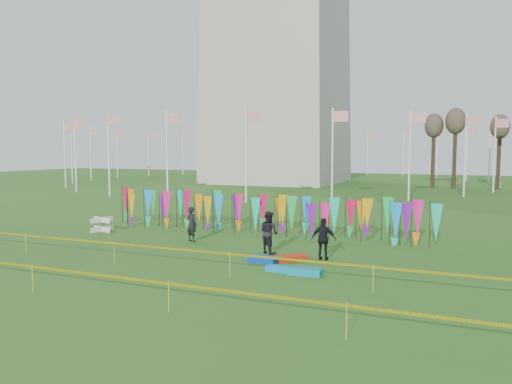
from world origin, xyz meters
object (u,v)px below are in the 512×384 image
at_px(box_kite, 102,224).
at_px(kite_bag_turquoise, 280,269).
at_px(person_mid, 269,232).
at_px(kite_bag_blue, 263,260).
at_px(person_left, 192,224).
at_px(person_right, 324,239).
at_px(kite_bag_teal, 305,272).
at_px(kite_bag_red, 291,258).

xyz_separation_m(box_kite, kite_bag_turquoise, (12.14, -4.54, -0.32)).
distance_m(person_mid, kite_bag_blue, 2.00).
xyz_separation_m(person_left, person_mid, (4.53, -1.11, 0.06)).
height_order(person_mid, person_right, person_mid).
distance_m(kite_bag_turquoise, kite_bag_teal, 1.02).
bearing_deg(kite_bag_teal, kite_bag_red, 121.48).
relative_size(person_left, kite_bag_blue, 1.50).
bearing_deg(kite_bag_turquoise, person_right, 69.08).
bearing_deg(box_kite, kite_bag_turquoise, -20.50).
distance_m(box_kite, person_mid, 10.69).
distance_m(person_mid, kite_bag_red, 1.96).
xyz_separation_m(person_left, kite_bag_red, (5.95, -2.18, -0.75)).
relative_size(person_right, kite_bag_red, 1.38).
bearing_deg(kite_bag_teal, person_right, 90.91).
xyz_separation_m(person_mid, kite_bag_teal, (2.60, -3.00, -0.81)).
xyz_separation_m(person_left, kite_bag_blue, (5.00, -2.88, -0.74)).
height_order(person_left, kite_bag_teal, person_left).
height_order(box_kite, kite_bag_teal, box_kite).
relative_size(box_kite, person_right, 0.48).
bearing_deg(kite_bag_red, person_left, 159.86).
bearing_deg(box_kite, person_mid, -8.88).
distance_m(person_left, kite_bag_blue, 5.81).
height_order(kite_bag_blue, kite_bag_teal, kite_bag_blue).
distance_m(person_left, person_mid, 4.66).
relative_size(box_kite, kite_bag_red, 0.66).
bearing_deg(kite_bag_turquoise, box_kite, 159.50).
height_order(kite_bag_turquoise, kite_bag_teal, kite_bag_teal).
height_order(person_right, kite_bag_teal, person_right).
bearing_deg(kite_bag_turquoise, kite_bag_teal, -6.18).
bearing_deg(person_right, kite_bag_teal, 86.29).
xyz_separation_m(kite_bag_turquoise, kite_bag_red, (-0.17, 1.82, 0.02)).
relative_size(box_kite, kite_bag_turquoise, 0.84).
relative_size(person_left, person_mid, 0.93).
height_order(person_right, kite_bag_turquoise, person_right).
xyz_separation_m(person_mid, kite_bag_red, (1.42, -1.07, -0.81)).
xyz_separation_m(kite_bag_blue, kite_bag_red, (0.95, 0.69, -0.01)).
bearing_deg(person_left, person_mid, -175.98).
relative_size(kite_bag_blue, kite_bag_red, 0.91).
height_order(kite_bag_turquoise, kite_bag_blue, kite_bag_blue).
xyz_separation_m(person_mid, kite_bag_blue, (0.47, -1.77, -0.81)).
xyz_separation_m(kite_bag_turquoise, kite_bag_blue, (-1.12, 1.13, 0.02)).
bearing_deg(person_left, kite_bag_turquoise, 164.63).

